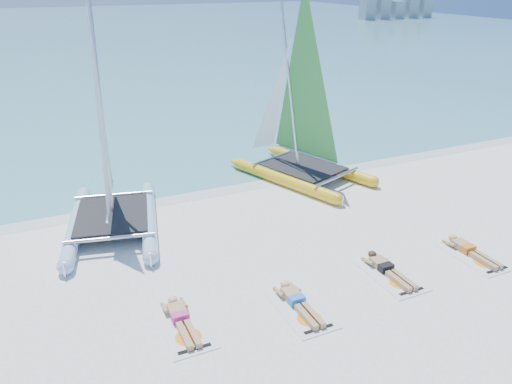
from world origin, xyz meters
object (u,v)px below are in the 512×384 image
catamaran_blue (105,159)px  towel_d (474,256)px  sunbather_b (297,301)px  sunbather_c (387,268)px  towel_c (391,276)px  sunbather_a (181,318)px  towel_a (184,327)px  catamaran_yellow (294,115)px  towel_b (301,310)px  sunbather_d (469,250)px

catamaran_blue → towel_d: 10.51m
sunbather_b → towel_d: bearing=-1.0°
catamaran_blue → towel_d: catamaran_blue is taller
sunbather_b → sunbather_c: size_ratio=1.00×
sunbather_c → towel_d: 2.65m
towel_c → sunbather_c: 0.22m
sunbather_a → towel_d: 7.98m
sunbather_a → sunbather_b: same height
towel_a → sunbather_a: sunbather_a is taller
catamaran_blue → catamaran_yellow: size_ratio=0.99×
catamaran_yellow → sunbather_b: 8.49m
catamaran_blue → sunbather_a: (0.53, -5.23, -2.03)m
towel_b → sunbather_c: size_ratio=1.07×
catamaran_yellow → catamaran_blue: bearing=172.3°
sunbather_c → catamaran_yellow: bearing=81.4°
catamaran_yellow → towel_b: 8.68m
sunbather_a → sunbather_d: size_ratio=1.00×
sunbather_c → towel_d: bearing=-7.8°
catamaran_yellow → towel_d: 7.87m
catamaran_blue → catamaran_yellow: bearing=24.9°
sunbather_a → towel_c: size_ratio=0.93×
sunbather_b → towel_c: bearing=1.6°
sunbather_d → sunbather_c: bearing=176.3°
catamaran_yellow → towel_b: size_ratio=3.91×
towel_c → sunbather_c: sunbather_c is taller
catamaran_yellow → sunbather_d: (1.56, -7.18, -2.16)m
towel_c → catamaran_blue: bearing=136.0°
catamaran_blue → sunbather_c: catamaran_blue is taller
towel_a → towel_b: same height
catamaran_yellow → sunbather_d: catamaran_yellow is taller
sunbather_a → towel_c: bearing=-4.7°
towel_a → sunbather_c: (5.33, -0.05, 0.11)m
catamaran_blue → sunbather_b: 6.84m
catamaran_blue → sunbather_d: catamaran_blue is taller
sunbather_b → sunbather_c: 2.74m
sunbather_c → sunbather_d: (2.63, -0.17, 0.00)m
catamaran_blue → sunbather_c: (5.86, -5.47, -2.03)m
towel_b → sunbather_d: 5.36m
catamaran_blue → towel_d: bearing=-22.1°
sunbather_d → towel_b: bearing=-176.9°
towel_d → towel_c: bearing=176.3°
towel_b → towel_a: bearing=168.9°
towel_b → catamaran_yellow: bearing=63.1°
sunbather_a → towel_c: 5.35m
towel_a → sunbather_d: bearing=-1.6°
catamaran_yellow → towel_a: bearing=-152.9°
catamaran_yellow → towel_a: (-6.40, -6.96, -2.27)m
towel_b → sunbather_b: sunbather_b is taller
towel_b → sunbather_d: sunbather_d is taller
sunbather_b → towel_b: bearing=-90.0°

